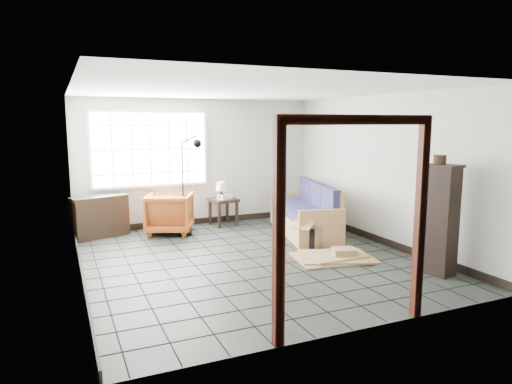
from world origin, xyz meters
name	(u,v)px	position (x,y,z in m)	size (l,w,h in m)	color
ground	(250,259)	(0.00, 0.00, 0.00)	(5.50, 5.50, 0.00)	black
room_shell	(249,152)	(0.00, 0.03, 1.68)	(5.02, 5.52, 2.61)	#ABAFA8
window_panel	(150,149)	(-1.00, 2.70, 1.60)	(2.32, 0.08, 1.52)	silver
doorway_trim	(356,198)	(0.00, -2.70, 1.38)	(1.80, 0.08, 2.20)	#3B150D
futon_sofa	(307,215)	(1.67, 1.12, 0.35)	(1.29, 2.32, 0.97)	#A9824C
armchair	(170,211)	(-0.77, 2.18, 0.43)	(0.83, 0.78, 0.86)	brown
side_table	(223,203)	(0.41, 2.40, 0.46)	(0.58, 0.58, 0.56)	black
table_lamp	(221,187)	(0.36, 2.39, 0.81)	(0.26, 0.26, 0.35)	black
projector	(225,197)	(0.43, 2.37, 0.61)	(0.30, 0.26, 0.09)	silver
floor_lamp	(190,182)	(-0.44, 1.84, 1.01)	(0.51, 0.41, 1.90)	black
console_shelf	(100,217)	(-2.03, 2.40, 0.39)	(1.07, 0.69, 0.78)	black
tall_shelf	(441,219)	(2.15, -1.75, 0.79)	(0.40, 0.48, 1.56)	black
pot	(440,160)	(2.09, -1.71, 1.62)	(0.22, 0.22, 0.13)	black
open_box	(315,235)	(1.36, 0.30, 0.18)	(0.96, 0.68, 0.49)	olive
cardboard_pile	(335,256)	(1.22, -0.55, 0.05)	(1.33, 1.11, 0.18)	olive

